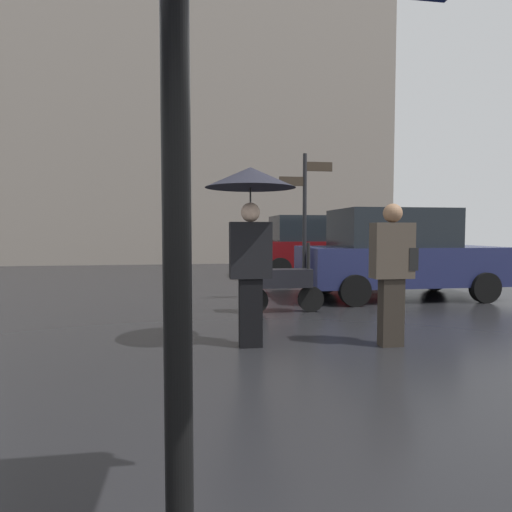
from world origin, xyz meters
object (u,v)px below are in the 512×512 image
Objects in this scene: parked_car_left at (397,254)px; street_signpost at (305,213)px; pedestrian_with_umbrella at (250,205)px; parked_scooter at (281,281)px; pedestrian_with_bag at (393,266)px; parked_car_right at (314,246)px.

parked_car_left is 2.30m from street_signpost.
parked_car_left is at bearing -101.32° from pedestrian_with_umbrella.
parked_scooter is 0.35× the size of parked_car_left.
pedestrian_with_umbrella is 3.51m from street_signpost.
pedestrian_with_bag is 4.15m from parked_car_left.
parked_car_right is 1.40× the size of street_signpost.
street_signpost is (-0.20, 3.38, 0.80)m from pedestrian_with_bag.
parked_scooter is (-0.91, 2.36, -0.45)m from pedestrian_with_bag.
pedestrian_with_bag is (1.75, -0.23, -0.75)m from pedestrian_with_umbrella.
pedestrian_with_bag is 0.60× the size of street_signpost.
parked_car_right reaches higher than parked_car_left.
parked_car_right is at bearing -135.49° from pedestrian_with_bag.
parked_scooter is at bearing 39.91° from parked_car_left.
pedestrian_with_bag is at bearing 77.46° from parked_car_left.
parked_scooter is at bearing -124.90° from street_signpost.
pedestrian_with_bag is 2.57m from parked_scooter.
parked_car_right reaches higher than parked_scooter.
parked_car_right is at bearing 71.42° from street_signpost.
parked_car_left is 1.01× the size of parked_car_right.
pedestrian_with_bag is 0.43× the size of parked_car_right.
pedestrian_with_umbrella is 0.74× the size of street_signpost.
pedestrian_with_umbrella reaches higher than parked_scooter.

